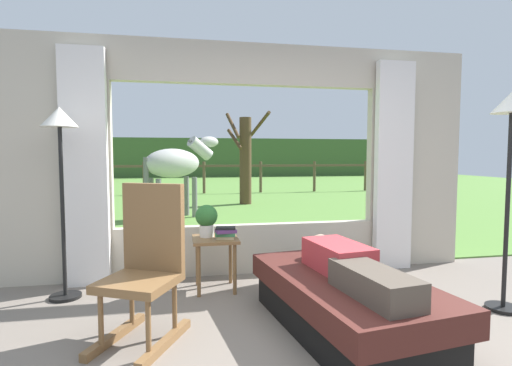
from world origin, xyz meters
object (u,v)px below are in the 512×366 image
Objects in this scene: reclining_person at (348,265)px; book_stack at (225,233)px; pasture_tree at (245,158)px; horse at (176,164)px; floor_lamp_left at (60,145)px; side_table at (215,247)px; potted_plant at (207,219)px; recliner_sofa at (345,302)px; rocking_chair at (146,264)px; floor_lamp_right at (511,134)px.

reclining_person reaches higher than book_stack.
pasture_tree reaches higher than reclining_person.
floor_lamp_left is at bearing -43.47° from horse.
side_table is 4.59m from horse.
recliner_sofa is at bearing -49.98° from potted_plant.
potted_plant reaches higher than book_stack.
potted_plant is (0.49, 0.99, 0.16)m from rocking_chair.
side_table is 1.63× the size of potted_plant.
book_stack is at bearing -34.43° from potted_plant.
pasture_tree reaches higher than floor_lamp_right.
floor_lamp_right is (2.39, -0.97, 1.08)m from side_table.
book_stack is at bearing -24.80° from horse.
book_stack reaches higher than recliner_sofa.
potted_plant is (-0.97, 1.15, 0.48)m from recliner_sofa.
pasture_tree is (0.47, 7.69, 1.05)m from recliner_sofa.
side_table reaches higher than recliner_sofa.
floor_lamp_right is at bearing -82.20° from pasture_tree.
pasture_tree is (1.93, 7.53, 0.72)m from rocking_chair.
side_table is at bearing 157.98° from floor_lamp_right.
recliner_sofa is 5.66× the size of potted_plant.
floor_lamp_left reaches higher than side_table.
recliner_sofa is 1.03× the size of floor_lamp_left.
floor_lamp_left is at bearing 157.30° from rocking_chair.
book_stack is 4.64m from horse.
potted_plant is at bearing -26.84° from horse.
rocking_chair reaches higher than book_stack.
recliner_sofa is 0.73× the size of pasture_tree.
horse is (0.14, 5.44, 0.61)m from rocking_chair.
floor_lamp_right is at bearing -22.02° from side_table.
floor_lamp_left is (-2.28, 1.12, 1.21)m from recliner_sofa.
floor_lamp_left is 0.71× the size of pasture_tree.
reclining_person is at bearing -18.25° from horse.
pasture_tree is (-1.04, 7.57, -0.23)m from floor_lamp_right.
floor_lamp_left reaches higher than recliner_sofa.
recliner_sofa is 1.26× the size of reclining_person.
horse reaches higher than book_stack.
reclining_person is 0.77× the size of floor_lamp_right.
book_stack is 1.72m from floor_lamp_left.
floor_lamp_left is 0.95× the size of floor_lamp_right.
side_table is at bearing 119.52° from reclining_person.
floor_lamp_right reaches higher than floor_lamp_left.
potted_plant is 1.50m from floor_lamp_left.
recliner_sofa is at bearing -175.32° from floor_lamp_right.
pasture_tree is at bearing 102.07° from rocking_chair.
floor_lamp_right reaches higher than reclining_person.
book_stack is at bearing 78.78° from rocking_chair.
horse is at bearing 94.81° from reclining_person.
reclining_person reaches higher than recliner_sofa.
horse is at bearing 95.49° from side_table.
potted_plant reaches higher than side_table.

